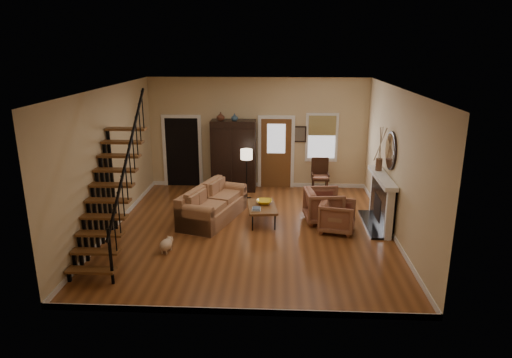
{
  "coord_description": "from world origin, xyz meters",
  "views": [
    {
      "loc": [
        0.62,
        -9.92,
        4.21
      ],
      "look_at": [
        0.1,
        0.4,
        1.15
      ],
      "focal_mm": 32.0,
      "sensor_mm": 36.0,
      "label": 1
    }
  ],
  "objects_px": {
    "armchair_right": "(324,206)",
    "side_chair": "(320,176)",
    "sofa": "(213,204)",
    "armchair_left": "(337,216)",
    "floor_lamp": "(247,175)",
    "coffee_table": "(262,214)",
    "armoire": "(234,156)"
  },
  "relations": [
    {
      "from": "armchair_right",
      "to": "armoire",
      "type": "bearing_deg",
      "value": 38.84
    },
    {
      "from": "armchair_left",
      "to": "armchair_right",
      "type": "relative_size",
      "value": 0.89
    },
    {
      "from": "armoire",
      "to": "side_chair",
      "type": "distance_m",
      "value": 2.61
    },
    {
      "from": "coffee_table",
      "to": "side_chair",
      "type": "distance_m",
      "value": 2.92
    },
    {
      "from": "armchair_left",
      "to": "coffee_table",
      "type": "bearing_deg",
      "value": 88.71
    },
    {
      "from": "floor_lamp",
      "to": "side_chair",
      "type": "distance_m",
      "value": 2.23
    },
    {
      "from": "sofa",
      "to": "coffee_table",
      "type": "bearing_deg",
      "value": 12.04
    },
    {
      "from": "armchair_right",
      "to": "side_chair",
      "type": "distance_m",
      "value": 2.29
    },
    {
      "from": "sofa",
      "to": "floor_lamp",
      "type": "xyz_separation_m",
      "value": [
        0.72,
        1.59,
        0.32
      ]
    },
    {
      "from": "armoire",
      "to": "sofa",
      "type": "distance_m",
      "value": 2.59
    },
    {
      "from": "coffee_table",
      "to": "floor_lamp",
      "type": "xyz_separation_m",
      "value": [
        -0.49,
        1.72,
        0.51
      ]
    },
    {
      "from": "sofa",
      "to": "side_chair",
      "type": "height_order",
      "value": "side_chair"
    },
    {
      "from": "armoire",
      "to": "armchair_right",
      "type": "bearing_deg",
      "value": -45.4
    },
    {
      "from": "armchair_left",
      "to": "side_chair",
      "type": "distance_m",
      "value": 2.89
    },
    {
      "from": "floor_lamp",
      "to": "coffee_table",
      "type": "bearing_deg",
      "value": -73.95
    },
    {
      "from": "coffee_table",
      "to": "floor_lamp",
      "type": "height_order",
      "value": "floor_lamp"
    },
    {
      "from": "armoire",
      "to": "armchair_left",
      "type": "bearing_deg",
      "value": -48.59
    },
    {
      "from": "armchair_left",
      "to": "armchair_right",
      "type": "distance_m",
      "value": 0.65
    },
    {
      "from": "armchair_right",
      "to": "side_chair",
      "type": "bearing_deg",
      "value": -8.31
    },
    {
      "from": "coffee_table",
      "to": "armchair_right",
      "type": "relative_size",
      "value": 1.26
    },
    {
      "from": "armchair_right",
      "to": "floor_lamp",
      "type": "distance_m",
      "value": 2.57
    },
    {
      "from": "sofa",
      "to": "armchair_left",
      "type": "bearing_deg",
      "value": 6.99
    },
    {
      "from": "armchair_left",
      "to": "armchair_right",
      "type": "bearing_deg",
      "value": 37.2
    },
    {
      "from": "armchair_right",
      "to": "sofa",
      "type": "bearing_deg",
      "value": 84.45
    },
    {
      "from": "coffee_table",
      "to": "armchair_left",
      "type": "relative_size",
      "value": 1.41
    },
    {
      "from": "armchair_left",
      "to": "floor_lamp",
      "type": "distance_m",
      "value": 3.16
    },
    {
      "from": "sofa",
      "to": "side_chair",
      "type": "relative_size",
      "value": 2.12
    },
    {
      "from": "armchair_right",
      "to": "armchair_left",
      "type": "bearing_deg",
      "value": -161.7
    },
    {
      "from": "armoire",
      "to": "armchair_right",
      "type": "height_order",
      "value": "armoire"
    },
    {
      "from": "coffee_table",
      "to": "side_chair",
      "type": "height_order",
      "value": "side_chair"
    },
    {
      "from": "coffee_table",
      "to": "armchair_left",
      "type": "distance_m",
      "value": 1.84
    },
    {
      "from": "armoire",
      "to": "sofa",
      "type": "xyz_separation_m",
      "value": [
        -0.28,
        -2.49,
        -0.65
      ]
    }
  ]
}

